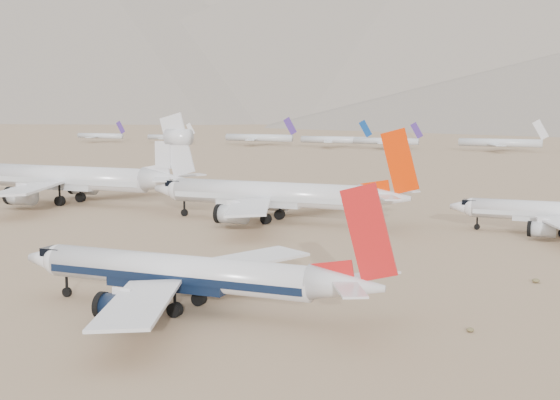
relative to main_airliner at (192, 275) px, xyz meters
name	(u,v)px	position (x,y,z in m)	size (l,w,h in m)	color
ground	(256,312)	(6.86, 2.87, -4.41)	(7000.00, 7000.00, 0.00)	#8F6F53
main_airliner	(192,275)	(0.00, 0.00, 0.00)	(45.46, 44.40, 16.04)	silver
row2_orange_tail	(276,195)	(-18.90, 68.09, 1.11)	(55.17, 53.97, 19.68)	silver
row2_white_trijet	(75,178)	(-74.96, 75.24, 2.05)	(62.93, 61.51, 22.30)	silver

